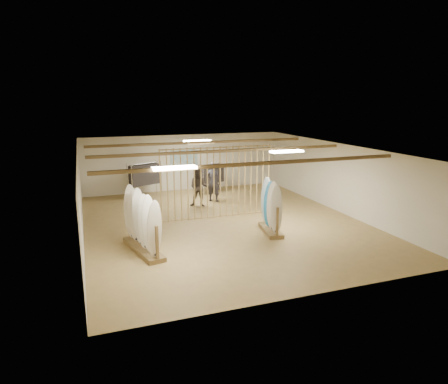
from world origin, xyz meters
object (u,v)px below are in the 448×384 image
object	(u,v)px
rack_right	(271,215)
clothing_rack_b	(212,174)
rack_left	(143,231)
clothing_rack_a	(144,175)
shopper_a	(213,179)
shopper_b	(199,185)

from	to	relation	value
rack_right	clothing_rack_b	size ratio (longest dim) A/B	1.21
rack_left	clothing_rack_a	bearing A→B (deg)	68.11
rack_right	clothing_rack_a	distance (m)	7.36
rack_left	shopper_a	bearing A→B (deg)	39.54
clothing_rack_a	clothing_rack_b	bearing A→B (deg)	-28.59
rack_right	shopper_b	world-z (taller)	shopper_b
clothing_rack_a	clothing_rack_b	world-z (taller)	clothing_rack_a
clothing_rack_a	clothing_rack_b	xyz separation A→B (m)	(3.20, -0.35, -0.11)
rack_left	clothing_rack_b	xyz separation A→B (m)	(4.32, 6.48, 0.34)
rack_left	rack_right	size ratio (longest dim) A/B	1.31
rack_right	clothing_rack_b	xyz separation A→B (m)	(-0.15, 6.18, 0.37)
clothing_rack_b	shopper_b	bearing A→B (deg)	-145.27
clothing_rack_a	shopper_a	world-z (taller)	shopper_a
shopper_a	shopper_b	size ratio (longest dim) A/B	1.07
clothing_rack_a	rack_left	bearing A→B (deg)	-121.56
clothing_rack_a	shopper_a	distance (m)	3.33
shopper_b	rack_left	bearing A→B (deg)	-100.33
clothing_rack_a	clothing_rack_b	distance (m)	3.22
shopper_a	clothing_rack_a	bearing A→B (deg)	4.99
rack_left	shopper_a	xyz separation A→B (m)	(3.94, 5.06, 0.38)
rack_left	rack_right	world-z (taller)	rack_left
rack_left	clothing_rack_b	bearing A→B (deg)	43.71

